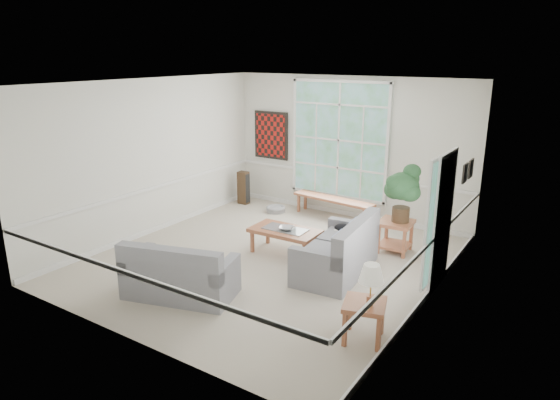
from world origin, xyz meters
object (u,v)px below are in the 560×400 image
object	(u,v)px
end_table	(395,236)
side_table	(364,321)
loveseat_right	(336,246)
coffee_table	(285,241)
loveseat_front	(180,268)

from	to	relation	value
end_table	side_table	size ratio (longest dim) A/B	1.11
loveseat_right	coffee_table	size ratio (longest dim) A/B	1.41
loveseat_right	side_table	bearing A→B (deg)	-58.32
loveseat_front	side_table	world-z (taller)	loveseat_front
coffee_table	end_table	world-z (taller)	end_table
loveseat_front	coffee_table	world-z (taller)	loveseat_front
loveseat_front	coffee_table	bearing A→B (deg)	62.23
loveseat_front	coffee_table	xyz separation A→B (m)	(0.43, 2.18, -0.20)
loveseat_right	coffee_table	xyz separation A→B (m)	(-1.12, 0.23, -0.24)
loveseat_front	loveseat_right	bearing A→B (deg)	34.84
coffee_table	end_table	size ratio (longest dim) A/B	2.11
end_table	side_table	bearing A→B (deg)	-76.38
coffee_table	end_table	xyz separation A→B (m)	(1.60, 1.15, 0.06)
loveseat_right	end_table	distance (m)	1.47
loveseat_right	side_table	size ratio (longest dim) A/B	3.31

